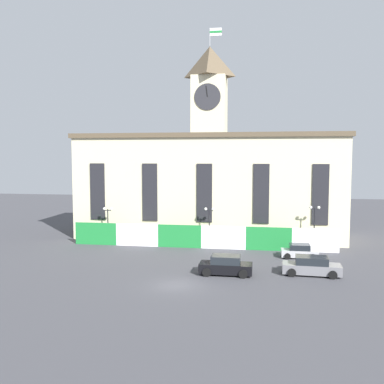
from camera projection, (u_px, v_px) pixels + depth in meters
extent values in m
plane|color=#424247|center=(177.00, 285.00, 36.58)|extent=(160.00, 160.00, 0.00)
cube|color=beige|center=(209.00, 188.00, 58.63)|extent=(35.21, 10.11, 13.39)
cube|color=brown|center=(209.00, 137.00, 58.04)|extent=(35.81, 10.71, 0.60)
cube|color=beige|center=(210.00, 106.00, 57.70)|extent=(4.50, 4.50, 7.63)
pyramid|color=brown|center=(210.00, 62.00, 57.21)|extent=(4.95, 4.95, 4.05)
cylinder|color=#2D2D33|center=(207.00, 97.00, 55.35)|extent=(3.42, 0.12, 3.42)
cube|color=black|center=(207.00, 91.00, 55.24)|extent=(0.28, 0.06, 1.40)
cylinder|color=#B2B2B7|center=(210.00, 37.00, 56.94)|extent=(0.10, 0.10, 2.40)
cube|color=white|center=(216.00, 32.00, 56.76)|extent=(1.60, 0.06, 1.00)
cube|color=#1E8438|center=(216.00, 32.00, 56.72)|extent=(1.60, 0.04, 0.28)
cube|color=#232328|center=(98.00, 192.00, 55.83)|extent=(1.94, 0.16, 7.36)
cube|color=#232328|center=(150.00, 192.00, 54.72)|extent=(1.94, 0.16, 7.36)
cube|color=#232328|center=(204.00, 193.00, 53.60)|extent=(1.94, 0.16, 7.36)
cube|color=#232328|center=(261.00, 194.00, 52.49)|extent=(1.94, 0.16, 7.36)
cube|color=#232328|center=(320.00, 195.00, 51.37)|extent=(1.94, 0.16, 7.36)
cube|color=#1E8438|center=(96.00, 234.00, 53.34)|extent=(5.31, 0.12, 2.76)
cube|color=white|center=(137.00, 235.00, 52.49)|extent=(5.31, 0.12, 2.76)
cube|color=#1E8438|center=(179.00, 236.00, 51.65)|extent=(5.31, 0.12, 2.76)
cube|color=white|center=(223.00, 238.00, 50.81)|extent=(5.31, 0.12, 2.76)
cube|color=#1E8438|center=(269.00, 239.00, 49.97)|extent=(5.31, 0.12, 2.76)
cube|color=white|center=(316.00, 240.00, 49.12)|extent=(5.31, 0.12, 2.76)
cylinder|color=black|center=(108.00, 226.00, 54.38)|extent=(0.14, 0.14, 4.33)
cube|color=black|center=(108.00, 210.00, 54.21)|extent=(0.90, 0.08, 0.08)
sphere|color=white|center=(104.00, 209.00, 54.27)|extent=(0.36, 0.36, 0.36)
sphere|color=white|center=(111.00, 209.00, 54.13)|extent=(0.36, 0.36, 0.36)
cylinder|color=black|center=(209.00, 228.00, 52.31)|extent=(0.14, 0.14, 4.56)
cube|color=black|center=(209.00, 211.00, 52.13)|extent=(0.90, 0.08, 0.08)
sphere|color=white|center=(206.00, 209.00, 52.19)|extent=(0.36, 0.36, 0.36)
sphere|color=white|center=(213.00, 209.00, 52.05)|extent=(0.36, 0.36, 0.36)
cylinder|color=black|center=(314.00, 229.00, 50.32)|extent=(0.14, 0.14, 5.00)
cube|color=black|center=(315.00, 209.00, 50.12)|extent=(0.90, 0.08, 0.08)
sphere|color=white|center=(311.00, 207.00, 50.18)|extent=(0.36, 0.36, 0.36)
sphere|color=white|center=(319.00, 208.00, 50.04)|extent=(0.36, 0.36, 0.36)
cube|color=#B7B7BC|center=(299.00, 253.00, 46.47)|extent=(3.92, 1.75, 0.74)
cube|color=#1E2328|center=(299.00, 247.00, 46.41)|extent=(2.17, 1.59, 0.61)
cylinder|color=black|center=(287.00, 256.00, 45.84)|extent=(0.66, 0.32, 0.66)
cylinder|color=black|center=(286.00, 253.00, 47.51)|extent=(0.66, 0.32, 0.66)
cylinder|color=black|center=(313.00, 257.00, 45.45)|extent=(0.66, 0.32, 0.66)
cylinder|color=black|center=(311.00, 253.00, 47.13)|extent=(0.66, 0.32, 0.66)
cube|color=black|center=(226.00, 268.00, 39.92)|extent=(4.92, 2.04, 0.89)
cube|color=#1E2328|center=(226.00, 259.00, 39.85)|extent=(2.71, 1.86, 0.73)
cylinder|color=black|center=(207.00, 272.00, 39.24)|extent=(0.79, 0.37, 0.79)
cylinder|color=black|center=(209.00, 267.00, 41.20)|extent=(0.79, 0.37, 0.79)
cylinder|color=black|center=(243.00, 274.00, 38.68)|extent=(0.79, 0.37, 0.79)
cylinder|color=black|center=(244.00, 268.00, 40.65)|extent=(0.79, 0.37, 0.79)
cube|color=slate|center=(311.00, 268.00, 39.76)|extent=(5.39, 2.26, 0.87)
cube|color=#1E2328|center=(312.00, 260.00, 39.69)|extent=(3.00, 1.98, 0.71)
cylinder|color=black|center=(292.00, 273.00, 39.18)|extent=(0.79, 0.40, 0.77)
cylinder|color=black|center=(291.00, 267.00, 41.13)|extent=(0.79, 0.40, 0.77)
cylinder|color=black|center=(333.00, 275.00, 38.43)|extent=(0.79, 0.40, 0.77)
cylinder|color=black|center=(330.00, 269.00, 40.38)|extent=(0.79, 0.40, 0.77)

